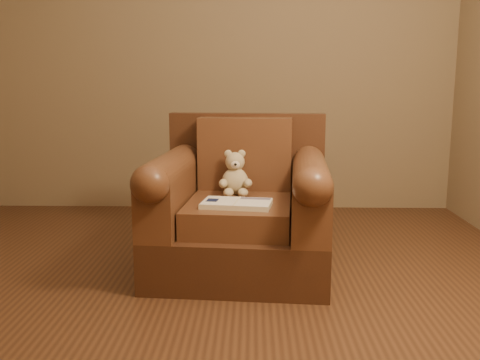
{
  "coord_description": "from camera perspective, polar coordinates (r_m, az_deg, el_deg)",
  "views": [
    {
      "loc": [
        0.31,
        -2.57,
        1.08
      ],
      "look_at": [
        0.24,
        0.36,
        0.54
      ],
      "focal_mm": 40.0,
      "sensor_mm": 36.0,
      "label": 1
    }
  ],
  "objects": [
    {
      "name": "floor",
      "position": [
        2.81,
        -5.29,
        -12.26
      ],
      "size": [
        4.0,
        4.0,
        0.0
      ],
      "primitive_type": "plane",
      "color": "#4E2E1B",
      "rests_on": "ground"
    },
    {
      "name": "armchair",
      "position": [
        3.11,
        0.1,
        -3.29
      ],
      "size": [
        1.05,
        1.01,
        0.89
      ],
      "rotation": [
        0.0,
        0.0,
        -0.08
      ],
      "color": "#432516",
      "rests_on": "floor"
    },
    {
      "name": "teddy_bear",
      "position": [
        3.16,
        -0.52,
        0.28
      ],
      "size": [
        0.2,
        0.22,
        0.27
      ],
      "rotation": [
        0.0,
        0.0,
        0.07
      ],
      "color": "tan",
      "rests_on": "armchair"
    },
    {
      "name": "guidebook",
      "position": [
        2.87,
        -0.36,
        -2.53
      ],
      "size": [
        0.39,
        0.27,
        0.03
      ],
      "rotation": [
        0.0,
        0.0,
        -0.14
      ],
      "color": "beige",
      "rests_on": "armchair"
    },
    {
      "name": "side_table",
      "position": [
        3.68,
        5.0,
        -2.41
      ],
      "size": [
        0.35,
        0.35,
        0.49
      ],
      "color": "gold",
      "rests_on": "floor"
    }
  ]
}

